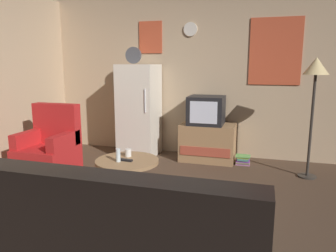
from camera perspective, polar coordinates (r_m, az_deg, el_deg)
The scene contains 12 objects.
ground_plane at distance 3.36m, azimuth -4.18°, elevation -15.55°, with size 12.00×12.00×0.00m, color #4C3828.
wall_with_art at distance 5.37m, azimuth 5.11°, elevation 9.20°, with size 5.20×0.12×2.67m.
fridge at distance 5.30m, azimuth -5.17°, elevation 2.83°, with size 0.60×0.62×1.77m.
tv_stand at distance 5.08m, azimuth 7.11°, elevation -2.91°, with size 0.84×0.53×0.58m.
crt_tv at distance 4.99m, azimuth 6.86°, elevation 2.81°, with size 0.54×0.51×0.44m.
standing_lamp at distance 4.53m, azimuth 24.84°, elevation 8.17°, with size 0.32×0.32×1.59m.
coffee_table at distance 3.74m, azimuth -7.24°, elevation -9.16°, with size 0.72×0.72×0.43m.
wine_glass at distance 3.59m, azimuth -8.90°, elevation -5.17°, with size 0.05×0.05×0.15m, color silver.
mug_ceramic_white at distance 3.79m, azimuth -7.15°, elevation -4.75°, with size 0.08×0.08×0.09m, color silver.
remote_control at distance 3.62m, azimuth -7.51°, elevation -6.05°, with size 0.15×0.04×0.02m, color black.
armchair at distance 4.69m, azimuth -20.41°, elevation -4.09°, with size 0.68×0.68×0.96m.
book_stack at distance 5.00m, azimuth 13.23°, elevation -5.92°, with size 0.21×0.16×0.14m.
Camera 1 is at (1.08, -2.81, 1.50)m, focal length 34.14 mm.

